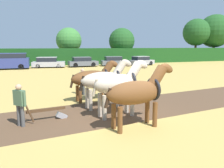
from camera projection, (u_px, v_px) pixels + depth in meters
ground_plane at (127, 119)px, 9.08m from camera, size 240.00×240.00×0.00m
hedgerow at (59, 57)px, 34.52m from camera, size 77.36×1.60×2.63m
tree_left at (69, 40)px, 38.37m from camera, size 4.44×4.44×6.19m
tree_center_left at (122, 41)px, 39.43m from camera, size 4.64×4.64×6.20m
tree_center at (196, 32)px, 44.39m from camera, size 5.43×5.43×8.46m
tree_center_right at (215, 31)px, 45.27m from camera, size 6.74×6.74×9.43m
draft_horse_lead_left at (138, 92)px, 7.97m from camera, size 2.98×1.17×2.43m
draft_horse_lead_right at (119, 84)px, 9.28m from camera, size 2.73×1.13×2.47m
draft_horse_trail_left at (105, 80)px, 10.62m from camera, size 2.86×1.10×2.42m
draft_horse_trail_right at (93, 78)px, 11.96m from camera, size 2.92×1.17×2.27m
plow at (50, 112)px, 8.93m from camera, size 1.78×0.54×1.13m
farmer_at_plow at (20, 102)px, 8.11m from camera, size 0.46×0.52×1.62m
farmer_beside_team at (83, 80)px, 13.36m from camera, size 0.34×0.64×1.65m
parked_van at (9, 61)px, 28.30m from camera, size 5.06×2.07×2.09m
parked_car_left at (48, 63)px, 30.52m from camera, size 4.66×2.51×1.48m
parked_car_center_left at (83, 62)px, 31.91m from camera, size 4.32×2.03×1.43m
parked_car_center at (114, 61)px, 33.39m from camera, size 4.24×2.16×1.44m
parked_car_center_right at (141, 61)px, 34.24m from camera, size 4.11×2.48×1.42m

